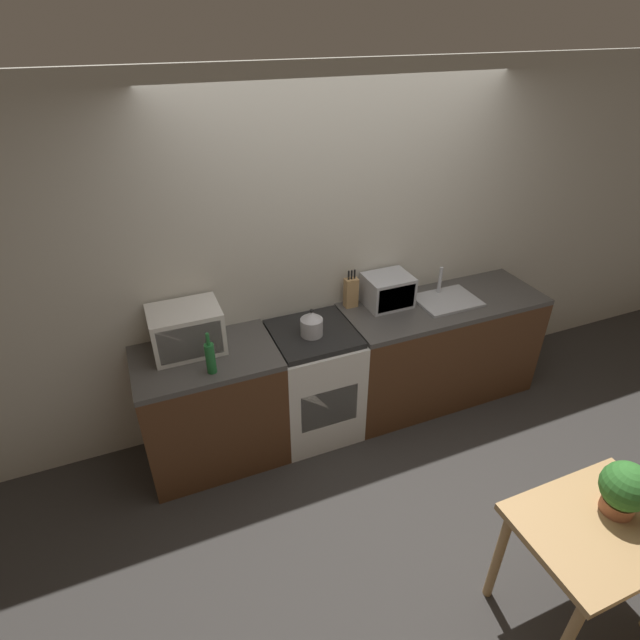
% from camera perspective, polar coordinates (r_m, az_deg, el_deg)
% --- Properties ---
extents(ground_plane, '(16.00, 16.00, 0.00)m').
position_cam_1_polar(ground_plane, '(3.74, 9.09, -18.02)').
color(ground_plane, '#33302D').
extents(wall_back, '(10.00, 0.06, 2.60)m').
position_cam_1_polar(wall_back, '(3.75, 2.09, 7.55)').
color(wall_back, beige).
rests_on(wall_back, ground_plane).
extents(counter_left_run, '(0.95, 0.62, 0.90)m').
position_cam_1_polar(counter_left_run, '(3.67, -12.23, -9.73)').
color(counter_left_run, '#4C2D19').
rests_on(counter_left_run, ground_plane).
extents(counter_right_run, '(1.63, 0.62, 0.90)m').
position_cam_1_polar(counter_right_run, '(4.26, 13.33, -3.24)').
color(counter_right_run, '#4C2D19').
rests_on(counter_right_run, ground_plane).
extents(stove_range, '(0.60, 0.62, 0.90)m').
position_cam_1_polar(stove_range, '(3.81, -0.73, -7.04)').
color(stove_range, silver).
rests_on(stove_range, ground_plane).
extents(kettle, '(0.16, 0.16, 0.21)m').
position_cam_1_polar(kettle, '(3.46, -0.96, -0.41)').
color(kettle, '#B7B7BC').
rests_on(kettle, stove_range).
extents(microwave, '(0.46, 0.34, 0.31)m').
position_cam_1_polar(microwave, '(3.40, -15.03, -1.10)').
color(microwave, silver).
rests_on(microwave, counter_left_run).
extents(bottle, '(0.06, 0.06, 0.29)m').
position_cam_1_polar(bottle, '(3.17, -12.42, -4.19)').
color(bottle, '#1E662D').
rests_on(bottle, counter_left_run).
extents(knife_block, '(0.10, 0.07, 0.31)m').
position_cam_1_polar(knife_block, '(3.80, 3.56, 3.19)').
color(knife_block, tan).
rests_on(knife_block, counter_right_run).
extents(toaster_oven, '(0.35, 0.28, 0.24)m').
position_cam_1_polar(toaster_oven, '(3.85, 7.75, 3.36)').
color(toaster_oven, '#ADAFB5').
rests_on(toaster_oven, counter_right_run).
extents(sink_basin, '(0.47, 0.36, 0.24)m').
position_cam_1_polar(sink_basin, '(4.04, 14.29, 2.30)').
color(sink_basin, '#ADAFB5').
rests_on(sink_basin, counter_right_run).
extents(dining_table, '(0.79, 0.59, 0.74)m').
position_cam_1_polar(dining_table, '(3.01, 28.94, -21.15)').
color(dining_table, tan).
rests_on(dining_table, ground_plane).
extents(potted_plant, '(0.24, 0.24, 0.29)m').
position_cam_1_polar(potted_plant, '(2.91, 31.52, -16.08)').
color(potted_plant, '#9E5B3D').
rests_on(potted_plant, dining_table).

